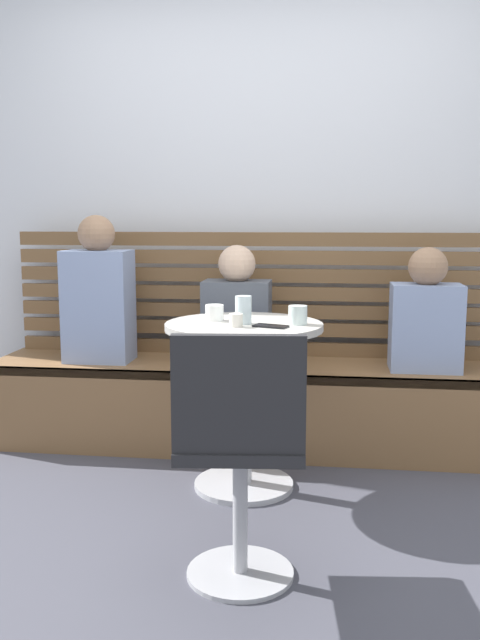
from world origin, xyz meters
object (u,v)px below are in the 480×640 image
Objects in this scene: white_chair at (240,449)px; cup_espresso_small at (236,320)px; person_child_left at (237,312)px; cup_glass_tall at (243,310)px; cup_glass_short at (298,315)px; cafe_table at (244,373)px; person_child_middle at (426,317)px; cup_ceramic_white at (214,313)px; booth_bench at (250,405)px; person_adult at (98,296)px; phone_on_table at (271,326)px.

cup_espresso_small is (-0.11, 0.71, 0.30)m from white_chair.
cup_glass_tall is (0.10, -0.57, 0.09)m from person_child_left.
person_child_left is 7.63× the size of cup_glass_short.
white_chair reaches higher than cafe_table.
person_child_middle is 5.06× the size of cup_glass_tall.
person_child_left reaches higher than cup_ceramic_white.
booth_bench is 3.18× the size of white_chair.
booth_bench is 4.42× the size of person_child_left.
person_adult is at bearing 124.38° from white_chair.
cafe_table is (0.04, -0.55, 0.30)m from booth_bench.
cafe_table is at bearing 177.38° from cup_glass_short.
booth_bench is 0.97m from person_adult.
booth_bench is at bearing 93.94° from cafe_table.
cup_glass_short is at bearing -9.29° from cup_ceramic_white.
cup_ceramic_white is (-0.22, 0.86, 0.31)m from white_chair.
person_child_left is at bearing 38.65° from phone_on_table.
cup_glass_short is (0.27, -0.56, 0.56)m from booth_bench.
person_child_left reaches higher than cup_glass_short.
cup_espresso_small is at bearing 113.62° from phone_on_table.
cafe_table is 0.82m from white_chair.
phone_on_table reaches higher than booth_bench.
cup_glass_tall reaches higher than phone_on_table.
cup_espresso_small is (0.08, -0.65, 0.06)m from person_child_left.
cafe_table is at bearing 96.13° from white_chair.
cup_ceramic_white is (-0.14, 0.08, -0.03)m from cup_glass_tall.
cup_ceramic_white is (-0.03, -0.50, 0.07)m from person_child_left.
cup_glass_short is at bearing 21.02° from cup_espresso_small.
cup_espresso_small reaches higher than cafe_table.
person_adult is 1.14m from phone_on_table.
cup_glass_tall reaches higher than booth_bench.
cup_ceramic_white is (-0.37, 0.06, -0.01)m from cup_glass_short.
phone_on_table is at bearing -70.46° from person_child_left.
cup_glass_short is at bearing -138.45° from person_child_middle.
person_child_middle is 10.84× the size of cup_espresso_small.
cup_ceramic_white is at bearing 79.94° from phone_on_table.
person_child_left is (-0.19, 1.36, 0.24)m from white_chair.
cafe_table is 0.59m from person_child_left.
person_child_middle is (0.75, 1.34, 0.24)m from white_chair.
white_chair is 7.08× the size of cup_glass_tall.
cup_ceramic_white is at bearing -34.52° from person_adult.
cafe_table is 1.00m from person_child_middle.
person_adult is 1.03m from cup_espresso_small.
cup_espresso_small is 0.27m from cup_glass_short.
person_child_left reaches higher than booth_bench.
person_adult reaches higher than cup_glass_tall.
cafe_table is 9.25× the size of cup_glass_short.
white_chair is 1.55m from person_child_middle.
cup_espresso_small is (0.81, -0.63, -0.01)m from person_adult.
person_child_left is 5.09× the size of cup_glass_tall.
person_adult is at bearing 147.61° from cafe_table.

